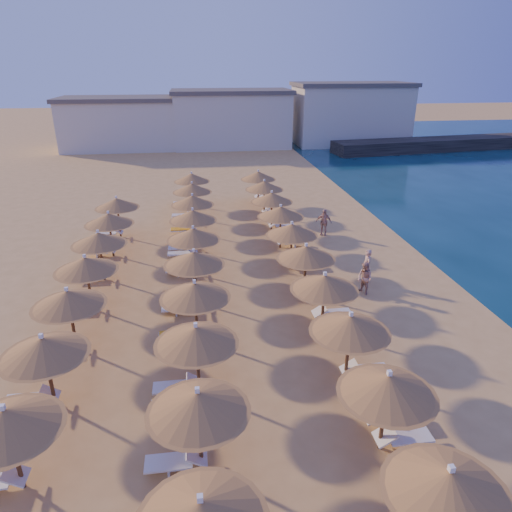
{
  "coord_description": "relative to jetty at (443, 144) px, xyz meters",
  "views": [
    {
      "loc": [
        -3.1,
        -17.39,
        10.44
      ],
      "look_at": [
        -0.19,
        4.0,
        1.3
      ],
      "focal_mm": 32.0,
      "sensor_mm": 36.0,
      "label": 1
    }
  ],
  "objects": [
    {
      "name": "beachgoer_c",
      "position": [
        -24.08,
        -29.06,
        0.13
      ],
      "size": [
        1.11,
        0.82,
        1.76
      ],
      "primitive_type": "imported",
      "rotation": [
        0.0,
        0.0,
        -0.44
      ],
      "color": "tan",
      "rests_on": "ground"
    },
    {
      "name": "jetty",
      "position": [
        0.0,
        0.0,
        0.0
      ],
      "size": [
        30.26,
        7.73,
        1.5
      ],
      "primitive_type": "cube",
      "rotation": [
        0.0,
        0.0,
        0.13
      ],
      "color": "black",
      "rests_on": "ground"
    },
    {
      "name": "loungers",
      "position": [
        -31.27,
        -37.35,
        -0.41
      ],
      "size": [
        13.05,
        33.53,
        0.66
      ],
      "color": "white",
      "rests_on": "ground"
    },
    {
      "name": "parasol_row_inland",
      "position": [
        -37.26,
        -37.3,
        1.49
      ],
      "size": [
        2.81,
        22.01,
        2.75
      ],
      "color": "brown",
      "rests_on": "ground"
    },
    {
      "name": "beachgoer_b",
      "position": [
        -24.37,
        -37.44,
        0.06
      ],
      "size": [
        0.9,
        0.98,
        1.63
      ],
      "primitive_type": "imported",
      "rotation": [
        0.0,
        0.0,
        -1.11
      ],
      "color": "tan",
      "rests_on": "ground"
    },
    {
      "name": "hotel_blocks",
      "position": [
        -25.17,
        6.62,
        2.95
      ],
      "size": [
        46.25,
        8.94,
        8.1
      ],
      "color": "beige",
      "rests_on": "ground"
    },
    {
      "name": "parasol_row_west",
      "position": [
        -32.52,
        -37.3,
        1.49
      ],
      "size": [
        2.81,
        34.81,
        2.75
      ],
      "color": "brown",
      "rests_on": "ground"
    },
    {
      "name": "beachgoer_a",
      "position": [
        -23.84,
        -36.24,
        0.15
      ],
      "size": [
        0.44,
        0.66,
        1.8
      ],
      "primitive_type": "imported",
      "rotation": [
        0.0,
        0.0,
        -1.59
      ],
      "color": "tan",
      "rests_on": "ground"
    },
    {
      "name": "parasol_row_east",
      "position": [
        -27.32,
        -37.3,
        1.49
      ],
      "size": [
        2.81,
        34.81,
        2.75
      ],
      "color": "brown",
      "rests_on": "ground"
    },
    {
      "name": "ground",
      "position": [
        -29.19,
        -39.09,
        -0.75
      ],
      "size": [
        220.0,
        220.0,
        0.0
      ],
      "primitive_type": "plane",
      "color": "tan",
      "rests_on": "ground"
    }
  ]
}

